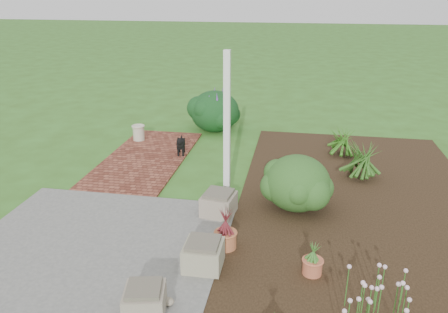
% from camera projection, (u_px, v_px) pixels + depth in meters
% --- Properties ---
extents(ground, '(80.00, 80.00, 0.00)m').
position_uv_depth(ground, '(208.00, 204.00, 7.25)').
color(ground, '#355B1D').
rests_on(ground, ground).
extents(concrete_patio, '(3.50, 3.50, 0.04)m').
position_uv_depth(concrete_patio, '(89.00, 254.00, 5.84)').
color(concrete_patio, '#5C5C5A').
rests_on(concrete_patio, ground).
extents(brick_path, '(1.60, 3.50, 0.04)m').
position_uv_depth(brick_path, '(146.00, 158.00, 9.12)').
color(brick_path, '#59271C').
rests_on(brick_path, ground).
extents(garden_bed, '(4.00, 7.00, 0.03)m').
position_uv_depth(garden_bed, '(360.00, 201.00, 7.29)').
color(garden_bed, black).
rests_on(garden_bed, ground).
extents(veranda_post, '(0.10, 0.10, 2.50)m').
position_uv_depth(veranda_post, '(227.00, 131.00, 6.84)').
color(veranda_post, white).
rests_on(veranda_post, ground).
extents(stone_trough_near, '(0.51, 0.51, 0.29)m').
position_uv_depth(stone_trough_near, '(145.00, 301.00, 4.71)').
color(stone_trough_near, gray).
rests_on(stone_trough_near, concrete_patio).
extents(stone_trough_mid, '(0.48, 0.48, 0.32)m').
position_uv_depth(stone_trough_mid, '(203.00, 255.00, 5.50)').
color(stone_trough_mid, gray).
rests_on(stone_trough_mid, concrete_patio).
extents(stone_trough_far, '(0.55, 0.55, 0.32)m').
position_uv_depth(stone_trough_far, '(219.00, 204.00, 6.79)').
color(stone_trough_far, gray).
rests_on(stone_trough_far, concrete_patio).
extents(black_dog, '(0.20, 0.49, 0.42)m').
position_uv_depth(black_dog, '(181.00, 144.00, 9.15)').
color(black_dog, black).
rests_on(black_dog, brick_path).
extents(cream_ceramic_urn, '(0.28, 0.28, 0.34)m').
position_uv_depth(cream_ceramic_urn, '(139.00, 133.00, 10.08)').
color(cream_ceramic_urn, '#C0B89E').
rests_on(cream_ceramic_urn, brick_path).
extents(evergreen_shrub, '(1.12, 1.12, 0.89)m').
position_uv_depth(evergreen_shrub, '(297.00, 181.00, 6.92)').
color(evergreen_shrub, '#193611').
rests_on(evergreen_shrub, garden_bed).
extents(agapanthus_clump_back, '(1.13, 1.13, 0.85)m').
position_uv_depth(agapanthus_clump_back, '(361.00, 156.00, 8.01)').
color(agapanthus_clump_back, '#103F18').
rests_on(agapanthus_clump_back, garden_bed).
extents(agapanthus_clump_front, '(1.06, 1.06, 0.72)m').
position_uv_depth(agapanthus_clump_front, '(342.00, 139.00, 9.14)').
color(agapanthus_clump_front, '#10430F').
rests_on(agapanthus_clump_front, garden_bed).
extents(pink_flower_patch, '(1.06, 1.06, 0.57)m').
position_uv_depth(pink_flower_patch, '(372.00, 299.00, 4.55)').
color(pink_flower_patch, '#113D0F').
rests_on(pink_flower_patch, garden_bed).
extents(terracotta_pot_bronze, '(0.32, 0.32, 0.24)m').
position_uv_depth(terracotta_pot_bronze, '(226.00, 240.00, 5.93)').
color(terracotta_pot_bronze, '#AE623B').
rests_on(terracotta_pot_bronze, garden_bed).
extents(terracotta_pot_small_left, '(0.31, 0.31, 0.20)m').
position_uv_depth(terracotta_pot_small_left, '(312.00, 267.00, 5.39)').
color(terracotta_pot_small_left, '#B75D3D').
rests_on(terracotta_pot_small_left, garden_bed).
extents(purple_flowering_bush, '(1.29, 1.29, 1.03)m').
position_uv_depth(purple_flowering_bush, '(215.00, 110.00, 10.80)').
color(purple_flowering_bush, black).
rests_on(purple_flowering_bush, ground).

